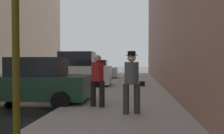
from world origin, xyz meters
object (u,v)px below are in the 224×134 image
at_px(parked_silver_sedan, 95,70).
at_px(pedestrian_in_red_jacket, 98,78).
at_px(duffel_bag, 142,84).
at_px(pedestrian_with_beanie, 132,79).
at_px(parked_dark_green_sedan, 34,82).
at_px(fire_hydrant, 107,78).
at_px(parked_white_van, 75,71).

distance_m(parked_silver_sedan, pedestrian_in_red_jacket, 13.01).
height_order(parked_silver_sedan, duffel_bag, parked_silver_sedan).
relative_size(parked_silver_sedan, pedestrian_with_beanie, 2.40).
height_order(parked_dark_green_sedan, fire_hydrant, parked_dark_green_sedan).
xyz_separation_m(pedestrian_in_red_jacket, duffel_bag, (1.60, 6.40, -0.81)).
bearing_deg(parked_silver_sedan, parked_dark_green_sedan, -90.00).
height_order(pedestrian_in_red_jacket, pedestrian_with_beanie, pedestrian_with_beanie).
bearing_deg(parked_dark_green_sedan, parked_white_van, 90.00).
relative_size(parked_white_van, pedestrian_in_red_jacket, 2.72).
height_order(parked_silver_sedan, pedestrian_in_red_jacket, pedestrian_in_red_jacket).
distance_m(fire_hydrant, pedestrian_in_red_jacket, 7.96).
relative_size(parked_silver_sedan, duffel_bag, 9.69).
bearing_deg(parked_silver_sedan, pedestrian_in_red_jacket, -78.56).
height_order(fire_hydrant, duffel_bag, fire_hydrant).
bearing_deg(parked_dark_green_sedan, pedestrian_with_beanie, -24.10).
xyz_separation_m(parked_white_van, pedestrian_with_beanie, (3.71, -7.14, 0.10)).
xyz_separation_m(parked_white_van, parked_silver_sedan, (0.00, 6.45, -0.18)).
relative_size(parked_white_van, parked_silver_sedan, 1.09).
xyz_separation_m(parked_dark_green_sedan, parked_silver_sedan, (-0.00, 11.93, 0.00)).
distance_m(parked_silver_sedan, duffel_bag, 7.62).
bearing_deg(duffel_bag, pedestrian_with_beanie, -93.69).
bearing_deg(pedestrian_with_beanie, parked_silver_sedan, 105.28).
distance_m(parked_white_van, duffel_bag, 4.25).
height_order(parked_dark_green_sedan, pedestrian_in_red_jacket, pedestrian_in_red_jacket).
height_order(parked_silver_sedan, fire_hydrant, parked_silver_sedan).
bearing_deg(pedestrian_with_beanie, parked_dark_green_sedan, 155.90).
distance_m(parked_dark_green_sedan, pedestrian_with_beanie, 4.08).
bearing_deg(pedestrian_with_beanie, parked_white_van, 117.49).
distance_m(fire_hydrant, pedestrian_with_beanie, 8.97).
distance_m(parked_silver_sedan, pedestrian_with_beanie, 14.09).
bearing_deg(fire_hydrant, parked_silver_sedan, 110.41).
bearing_deg(parked_dark_green_sedan, parked_silver_sedan, 90.00).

